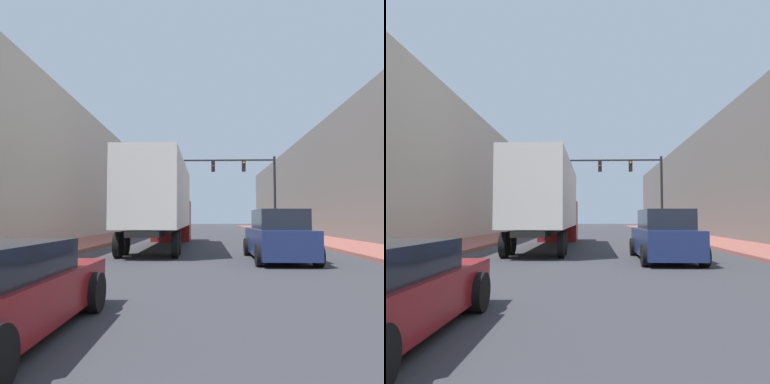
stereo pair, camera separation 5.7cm
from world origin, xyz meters
The scene contains 7 objects.
sidewalk_right centered at (7.37, 30.00, 0.07)m, with size 3.38×80.00×0.15m.
sidewalk_left centered at (-7.37, 30.00, 0.07)m, with size 3.38×80.00×0.15m.
building_right centered at (12.06, 30.00, 4.62)m, with size 6.00×80.00×9.25m.
building_left centered at (-12.06, 30.00, 4.78)m, with size 6.00×80.00×9.57m.
semi_truck centered at (-2.49, 20.70, 2.37)m, with size 2.48×13.14×4.23m.
suv_car centered at (2.37, 14.93, 0.86)m, with size 2.07×4.81×1.83m.
traffic_signal_gantry centered at (3.67, 32.42, 4.66)m, with size 7.76×0.35×6.66m.
Camera 2 is at (-0.19, 1.27, 1.53)m, focal length 35.00 mm.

